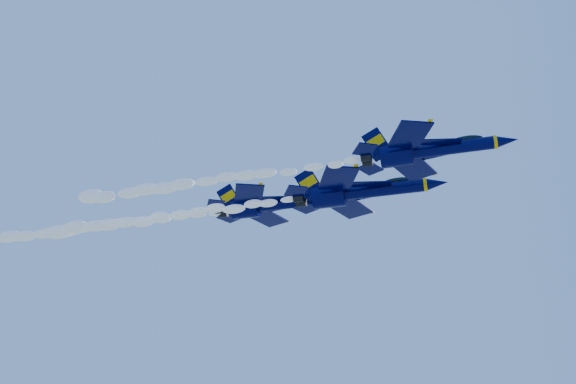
# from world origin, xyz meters

# --- Properties ---
(jet_lead) EXTENTS (16.99, 13.94, 6.31)m
(jet_lead) POSITION_xyz_m (15.98, -10.83, 151.22)
(jet_lead) COLOR #000130
(smoke_trail_jet_lead) EXTENTS (37.42, 1.76, 1.58)m
(smoke_trail_jet_lead) POSITION_xyz_m (-9.99, -10.83, 150.85)
(smoke_trail_jet_lead) COLOR white
(jet_second) EXTENTS (19.64, 16.11, 7.30)m
(jet_second) POSITION_xyz_m (7.05, -2.37, 151.24)
(jet_second) COLOR #000130
(smoke_trail_jet_second) EXTENTS (37.42, 2.03, 1.83)m
(smoke_trail_jet_second) POSITION_xyz_m (-20.06, -2.37, 150.84)
(smoke_trail_jet_second) COLOR white
(jet_third) EXTENTS (18.68, 15.33, 6.94)m
(jet_third) POSITION_xyz_m (-6.30, 2.40, 153.16)
(jet_third) COLOR #000130
(smoke_trail_jet_third) EXTENTS (37.42, 1.93, 1.74)m
(smoke_trail_jet_third) POSITION_xyz_m (-33.00, 2.40, 152.77)
(smoke_trail_jet_third) COLOR white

